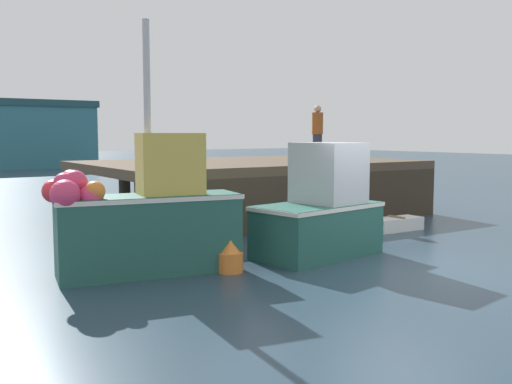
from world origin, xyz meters
TOP-DOWN VIEW (x-y plane):
  - ground at (0.00, 0.00)m, footprint 120.00×160.00m
  - pier at (1.44, 7.09)m, footprint 9.90×6.27m
  - fishing_boat_near_left at (-4.29, 2.18)m, footprint 3.49×1.62m
  - fishing_boat_near_right at (-0.65, 1.66)m, footprint 2.92×1.85m
  - rowboat at (3.07, 2.99)m, footprint 1.47×0.64m
  - dockworker at (3.09, 6.30)m, footprint 0.34×0.34m
  - warehouse at (2.26, 38.71)m, footprint 8.19×5.26m
  - mooring_buoy_foreground at (-2.98, 1.43)m, footprint 0.46×0.46m

SIDE VIEW (x-z plane):
  - ground at x=0.00m, z-range -0.10..0.00m
  - rowboat at x=3.07m, z-range -0.02..0.36m
  - mooring_buoy_foreground at x=-2.98m, z-range -0.03..0.57m
  - fishing_boat_near_right at x=-0.65m, z-range -0.26..2.10m
  - fishing_boat_near_left at x=-4.29m, z-range -1.26..3.27m
  - pier at x=1.44m, z-range 0.53..2.24m
  - warehouse at x=2.26m, z-range 0.02..5.09m
  - dockworker at x=3.09m, z-range 1.71..3.42m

